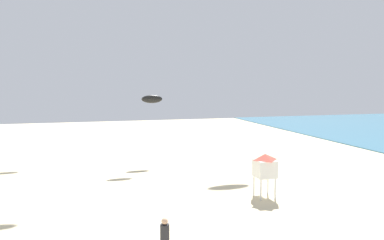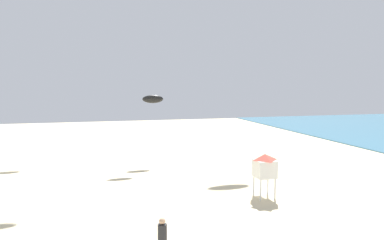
{
  "view_description": "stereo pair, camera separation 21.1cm",
  "coord_description": "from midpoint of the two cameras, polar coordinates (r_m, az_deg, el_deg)",
  "views": [
    {
      "loc": [
        -1.21,
        -3.47,
        6.46
      ],
      "look_at": [
        4.55,
        17.48,
        4.28
      ],
      "focal_mm": 32.64,
      "sensor_mm": 36.0,
      "label": 1
    },
    {
      "loc": [
        -1.01,
        -3.53,
        6.46
      ],
      "look_at": [
        4.55,
        17.48,
        4.28
      ],
      "focal_mm": 32.64,
      "sensor_mm": 36.0,
      "label": 2
    }
  ],
  "objects": [
    {
      "name": "lifeguard_stand",
      "position": [
        20.56,
        11.52,
        -7.37
      ],
      "size": [
        1.1,
        1.1,
        2.55
      ],
      "rotation": [
        0.0,
        0.0,
        0.38
      ],
      "color": "white",
      "rests_on": "ground"
    },
    {
      "name": "kite_black_parafoil",
      "position": [
        29.56,
        -6.76,
        3.41
      ],
      "size": [
        1.76,
        0.49,
        0.68
      ],
      "color": "black"
    },
    {
      "name": "kite_flyer",
      "position": [
        13.51,
        -4.93,
        -18.52
      ],
      "size": [
        0.34,
        0.34,
        1.64
      ],
      "rotation": [
        0.0,
        0.0,
        1.37
      ],
      "color": "#383D4C",
      "rests_on": "ground"
    }
  ]
}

